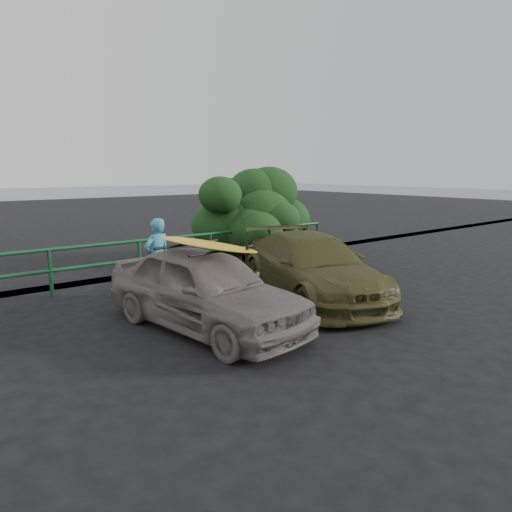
{
  "coord_description": "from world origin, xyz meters",
  "views": [
    {
      "loc": [
        -3.39,
        -5.06,
        2.63
      ],
      "look_at": [
        1.91,
        1.67,
        1.02
      ],
      "focal_mm": 32.0,
      "sensor_mm": 36.0,
      "label": 1
    }
  ],
  "objects_px": {
    "olive_vehicle": "(312,267)",
    "man": "(157,258)",
    "surfboard": "(204,244)",
    "guardrail": "(98,266)",
    "sedan": "(205,289)"
  },
  "relations": [
    {
      "from": "guardrail",
      "to": "surfboard",
      "type": "height_order",
      "value": "surfboard"
    },
    {
      "from": "olive_vehicle",
      "to": "man",
      "type": "bearing_deg",
      "value": 160.19
    },
    {
      "from": "olive_vehicle",
      "to": "guardrail",
      "type": "bearing_deg",
      "value": 153.25
    },
    {
      "from": "guardrail",
      "to": "olive_vehicle",
      "type": "relative_size",
      "value": 3.1
    },
    {
      "from": "sedan",
      "to": "olive_vehicle",
      "type": "height_order",
      "value": "sedan"
    },
    {
      "from": "sedan",
      "to": "olive_vehicle",
      "type": "xyz_separation_m",
      "value": [
        2.8,
        0.27,
        -0.03
      ]
    },
    {
      "from": "sedan",
      "to": "man",
      "type": "relative_size",
      "value": 2.41
    },
    {
      "from": "olive_vehicle",
      "to": "surfboard",
      "type": "bearing_deg",
      "value": -155.1
    },
    {
      "from": "man",
      "to": "surfboard",
      "type": "bearing_deg",
      "value": 73.38
    },
    {
      "from": "sedan",
      "to": "olive_vehicle",
      "type": "distance_m",
      "value": 2.81
    },
    {
      "from": "sedan",
      "to": "surfboard",
      "type": "height_order",
      "value": "surfboard"
    },
    {
      "from": "guardrail",
      "to": "olive_vehicle",
      "type": "height_order",
      "value": "olive_vehicle"
    },
    {
      "from": "guardrail",
      "to": "olive_vehicle",
      "type": "xyz_separation_m",
      "value": [
        3.31,
        -3.46,
        0.14
      ]
    },
    {
      "from": "guardrail",
      "to": "surfboard",
      "type": "distance_m",
      "value": 3.87
    },
    {
      "from": "man",
      "to": "surfboard",
      "type": "distance_m",
      "value": 2.42
    }
  ]
}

